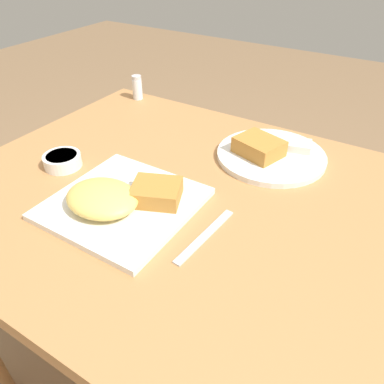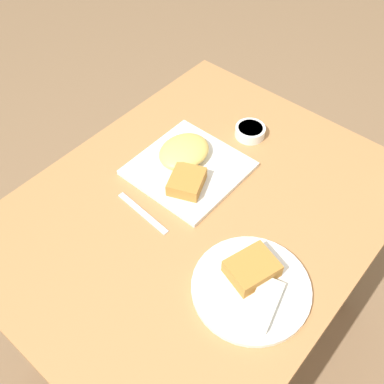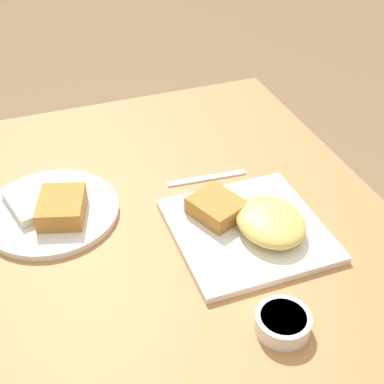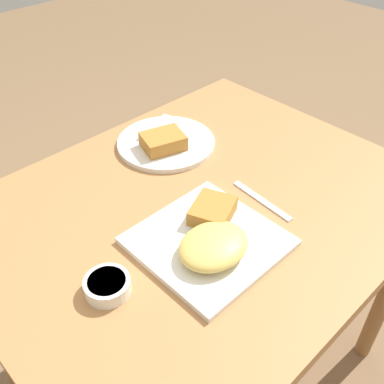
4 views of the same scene
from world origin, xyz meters
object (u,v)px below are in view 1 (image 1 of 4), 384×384
salt_shaker (137,89)px  sauce_ramekin (62,160)px  plate_square_near (120,200)px  plate_oval_far (269,152)px  butter_knife (205,236)px

salt_shaker → sauce_ramekin: bearing=-75.5°
plate_square_near → salt_shaker: (-0.34, 0.49, 0.01)m
plate_square_near → sauce_ramekin: size_ratio=3.15×
plate_oval_far → butter_knife: (0.01, -0.34, -0.01)m
plate_oval_far → sauce_ramekin: (-0.41, -0.30, 0.00)m
salt_shaker → butter_knife: (0.53, -0.47, -0.03)m
salt_shaker → butter_knife: bearing=-41.4°
sauce_ramekin → plate_oval_far: bearing=36.3°
plate_square_near → plate_oval_far: bearing=62.7°
plate_oval_far → butter_knife: 0.34m
plate_oval_far → sauce_ramekin: bearing=-143.7°
salt_shaker → plate_square_near: bearing=-55.0°
butter_knife → plate_square_near: bearing=99.3°
sauce_ramekin → butter_knife: 0.42m
plate_oval_far → sauce_ramekin: plate_oval_far is taller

